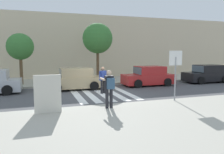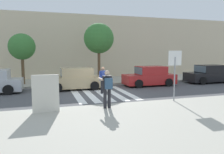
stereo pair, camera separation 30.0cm
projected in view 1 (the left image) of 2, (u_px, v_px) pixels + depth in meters
ground_plane at (102, 94)px, 13.99m from camera, size 120.00×120.00×0.00m
sidewalk_near at (147, 122)px, 8.13m from camera, size 60.00×6.00×0.14m
sidewalk_far at (84, 81)px, 19.64m from camera, size 60.00×4.80×0.14m
building_facade_far at (76, 47)px, 23.43m from camera, size 56.00×4.00×6.39m
crosswalk_stripe_0 at (77, 95)px, 13.68m from camera, size 0.44×5.20×0.01m
crosswalk_stripe_1 at (89, 94)px, 13.93m from camera, size 0.44×5.20×0.01m
crosswalk_stripe_2 at (101, 93)px, 14.18m from camera, size 0.44×5.20×0.01m
crosswalk_stripe_3 at (113, 93)px, 14.43m from camera, size 0.44×5.20×0.01m
crosswalk_stripe_4 at (124, 92)px, 14.67m from camera, size 0.44×5.20×0.01m
stop_sign at (175, 64)px, 11.32m from camera, size 0.76×0.08×2.61m
photographer_with_backpack at (109, 86)px, 9.82m from camera, size 0.60×0.85×1.72m
pedestrian_crossing at (103, 79)px, 14.10m from camera, size 0.55×0.36×1.72m
parked_car_tan at (75, 79)px, 15.64m from camera, size 4.10×1.92×1.55m
parked_car_red at (148, 76)px, 17.48m from camera, size 4.10×1.92×1.55m
parked_car_black at (207, 74)px, 19.28m from camera, size 4.10×1.92×1.55m
street_tree_west at (20, 47)px, 16.86m from camera, size 2.05×2.05×3.98m
street_tree_center at (98, 39)px, 18.34m from camera, size 2.53×2.53×4.95m
advertising_board at (48, 94)px, 9.12m from camera, size 1.10×0.11×1.60m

